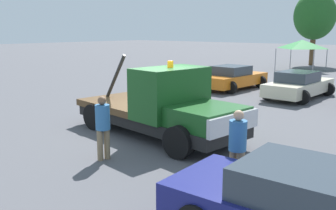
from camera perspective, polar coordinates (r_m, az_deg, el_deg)
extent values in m
plane|color=#545459|center=(12.08, -1.81, -4.58)|extent=(160.00, 160.00, 0.00)
cube|color=black|center=(11.95, -1.83, -2.15)|extent=(6.17, 2.67, 0.35)
cube|color=#19511E|center=(10.37, 6.08, -1.75)|extent=(1.88, 2.08, 0.55)
cube|color=silver|center=(9.84, 10.00, -2.75)|extent=(0.34, 2.02, 0.50)
cube|color=#19511E|center=(11.28, 0.36, 1.89)|extent=(1.56, 2.38, 1.52)
cube|color=brown|center=(13.02, -6.21, 0.20)|extent=(3.22, 2.57, 0.22)
cylinder|color=black|center=(13.40, -7.98, 4.32)|extent=(1.19, 0.25, 1.63)
cylinder|color=orange|center=(11.17, 0.36, 6.24)|extent=(0.18, 0.18, 0.20)
cylinder|color=black|center=(11.36, 9.22, -3.47)|extent=(0.88, 0.26, 0.88)
cylinder|color=black|center=(9.81, 1.54, -5.72)|extent=(0.88, 0.26, 0.88)
cylinder|color=black|center=(14.09, -3.82, -0.45)|extent=(0.88, 0.26, 0.88)
cylinder|color=black|center=(12.87, -11.17, -1.78)|extent=(0.88, 0.26, 0.88)
cube|color=#333D47|center=(6.04, 21.02, -11.14)|extent=(2.14, 1.74, 0.50)
cylinder|color=black|center=(7.55, 12.00, -12.14)|extent=(0.68, 0.22, 0.68)
cylinder|color=#847051|center=(8.30, 9.83, -9.35)|extent=(0.15, 0.15, 0.82)
cylinder|color=#847051|center=(8.18, 11.00, -9.69)|extent=(0.15, 0.15, 0.82)
cylinder|color=teal|center=(8.01, 10.60, -4.60)|extent=(0.38, 0.38, 0.65)
sphere|color=tan|center=(7.90, 10.71, -1.56)|extent=(0.22, 0.22, 0.22)
cylinder|color=#847051|center=(9.92, -9.28, -5.86)|extent=(0.15, 0.15, 0.81)
cylinder|color=#847051|center=(9.83, -10.31, -6.07)|extent=(0.15, 0.15, 0.81)
cylinder|color=teal|center=(9.68, -9.94, -1.84)|extent=(0.37, 0.37, 0.64)
sphere|color=brown|center=(9.60, -10.03, 0.67)|extent=(0.22, 0.22, 0.22)
cube|color=orange|center=(21.69, 9.84, 3.85)|extent=(2.15, 4.60, 0.60)
cube|color=#333D47|center=(21.44, 9.56, 5.25)|extent=(1.78, 1.98, 0.50)
cylinder|color=black|center=(23.48, 10.07, 3.92)|extent=(0.68, 0.22, 0.68)
cylinder|color=black|center=(22.54, 13.92, 3.45)|extent=(0.68, 0.22, 0.68)
cylinder|color=black|center=(21.00, 5.44, 3.18)|extent=(0.68, 0.22, 0.68)
cylinder|color=black|center=(19.95, 9.55, 2.63)|extent=(0.68, 0.22, 0.68)
cube|color=beige|center=(19.58, 19.34, 2.57)|extent=(1.92, 4.73, 0.60)
cube|color=#333D47|center=(19.30, 19.18, 4.11)|extent=(1.62, 2.01, 0.50)
cylinder|color=black|center=(21.38, 18.92, 2.76)|extent=(0.68, 0.22, 0.68)
cylinder|color=black|center=(20.79, 23.15, 2.22)|extent=(0.68, 0.22, 0.68)
cylinder|color=black|center=(18.54, 14.99, 1.74)|extent=(0.68, 0.22, 0.68)
cylinder|color=black|center=(17.85, 19.77, 1.09)|extent=(0.68, 0.22, 0.68)
cylinder|color=#9E9EA3|center=(32.03, 16.04, 6.63)|extent=(0.07, 0.07, 1.82)
cylinder|color=#9E9EA3|center=(30.89, 21.27, 6.14)|extent=(0.07, 0.07, 1.82)
cylinder|color=#9E9EA3|center=(34.85, 18.16, 6.86)|extent=(0.07, 0.07, 1.82)
cylinder|color=#9E9EA3|center=(33.81, 23.01, 6.40)|extent=(0.07, 0.07, 1.82)
pyramid|color=#287F38|center=(32.79, 19.77, 8.72)|extent=(3.08, 3.08, 0.71)
cylinder|color=brown|center=(38.56, 21.09, 7.48)|extent=(0.48, 0.48, 2.40)
ellipsoid|color=#235B23|center=(38.52, 21.47, 12.56)|extent=(3.84, 3.84, 4.45)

